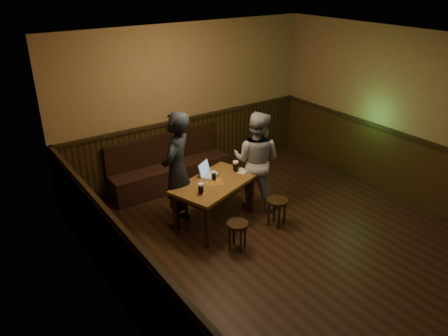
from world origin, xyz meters
TOP-DOWN VIEW (x-y plane):
  - room at (0.00, 0.22)m, footprint 5.04×6.04m
  - bench at (-0.57, 2.75)m, footprint 2.20×0.50m
  - pub_table at (-0.57, 1.27)m, footprint 1.49×1.14m
  - stool_left at (-0.70, 0.52)m, footprint 0.36×0.36m
  - stool_right at (0.16, 0.67)m, footprint 0.44×0.44m
  - pint_left at (-0.94, 1.07)m, footprint 0.11×0.11m
  - pint_mid at (-0.55, 1.33)m, footprint 0.09×0.09m
  - pint_right at (-0.10, 1.39)m, footprint 0.11×0.11m
  - laptop at (-0.54, 1.52)m, footprint 0.39×0.37m
  - menu at (0.00, 1.34)m, footprint 0.26×0.23m
  - person_suit at (-1.04, 1.57)m, footprint 0.78×0.76m
  - person_grey at (0.28, 1.34)m, footprint 0.95×1.00m

SIDE VIEW (x-z plane):
  - bench at x=-0.57m, z-range -0.16..0.79m
  - stool_left at x=-0.70m, z-range 0.12..0.54m
  - stool_right at x=0.16m, z-range 0.13..0.58m
  - pub_table at x=-0.57m, z-range 0.26..0.96m
  - menu at x=0.00m, z-range 0.70..0.71m
  - laptop at x=-0.54m, z-range 0.65..0.87m
  - pint_mid at x=-0.55m, z-range 0.70..0.85m
  - pint_left at x=-0.94m, z-range 0.70..0.87m
  - pint_right at x=-0.10m, z-range 0.70..0.88m
  - person_grey at x=0.28m, z-range 0.00..1.63m
  - person_suit at x=-1.04m, z-range 0.00..1.81m
  - room at x=0.00m, z-range -0.22..2.62m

